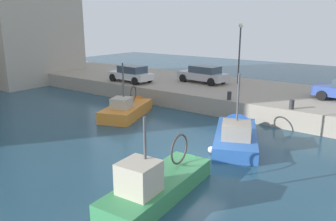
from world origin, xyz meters
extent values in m
plane|color=navy|center=(0.00, 0.00, 0.00)|extent=(80.00, 80.00, 0.00)
cube|color=#9E9384|center=(11.50, 0.00, 0.60)|extent=(9.00, 56.00, 1.20)
cube|color=#2D60B7|center=(3.11, -0.54, 0.00)|extent=(5.69, 4.06, 1.30)
cone|color=#2D60B7|center=(5.84, 0.70, 0.00)|extent=(1.58, 2.05, 1.85)
cube|color=#896B4C|center=(3.11, -0.54, 0.59)|extent=(5.42, 3.83, 0.08)
cube|color=gray|center=(2.28, -0.91, 1.02)|extent=(1.90, 1.85, 0.79)
cylinder|color=#4C4C51|center=(2.68, -0.73, 2.17)|extent=(0.10, 0.10, 3.16)
torus|color=#3F3833|center=(4.46, 0.08, 1.26)|extent=(1.06, 0.54, 1.12)
sphere|color=white|center=(1.19, -0.17, 0.20)|extent=(0.32, 0.32, 0.32)
cube|color=orange|center=(3.56, 7.64, 0.00)|extent=(5.03, 3.51, 1.50)
cone|color=orange|center=(6.05, 8.55, 0.00)|extent=(1.48, 2.03, 1.83)
cube|color=#9E7A51|center=(3.56, 7.64, 0.67)|extent=(4.80, 3.29, 0.08)
cube|color=#B7AD99|center=(2.87, 7.38, 1.07)|extent=(1.51, 1.49, 0.71)
cylinder|color=#4C4C51|center=(3.20, 7.50, 2.14)|extent=(0.10, 0.10, 2.94)
torus|color=#3F3833|center=(4.77, 8.08, 1.30)|extent=(1.00, 0.43, 1.03)
sphere|color=white|center=(1.88, 8.21, 0.22)|extent=(0.32, 0.32, 0.32)
cube|color=#388951|center=(-3.52, -0.64, 0.00)|extent=(5.31, 2.03, 1.37)
cone|color=#388951|center=(-0.57, -0.42, 0.00)|extent=(1.01, 1.55, 1.49)
cube|color=#896B4C|center=(-3.52, -0.64, 0.62)|extent=(5.10, 1.88, 0.08)
cube|color=#B7AD99|center=(-4.65, -0.72, 1.21)|extent=(1.27, 1.28, 1.10)
cylinder|color=#4C4C51|center=(-4.30, -0.70, 1.91)|extent=(0.10, 0.10, 2.58)
torus|color=#3F3833|center=(-2.06, -0.53, 1.34)|extent=(1.23, 0.17, 1.23)
sphere|color=white|center=(-5.14, 0.15, 0.21)|extent=(0.32, 0.32, 0.32)
cube|color=silver|center=(8.47, 11.72, 1.74)|extent=(1.88, 4.06, 0.53)
cube|color=#384756|center=(8.46, 11.53, 2.29)|extent=(1.58, 2.30, 0.58)
cylinder|color=black|center=(7.73, 13.12, 1.52)|extent=(0.26, 0.65, 0.64)
cylinder|color=black|center=(9.38, 13.02, 1.52)|extent=(0.26, 0.65, 0.64)
cylinder|color=black|center=(7.57, 10.43, 1.52)|extent=(0.26, 0.65, 0.64)
cylinder|color=black|center=(9.22, 10.33, 1.52)|extent=(0.26, 0.65, 0.64)
cylinder|color=black|center=(10.74, -2.87, 1.52)|extent=(0.26, 0.65, 0.64)
cylinder|color=black|center=(12.57, -2.99, 1.52)|extent=(0.26, 0.65, 0.64)
cube|color=#B7B7BC|center=(11.79, 6.66, 1.76)|extent=(2.05, 4.33, 0.58)
cube|color=#384756|center=(11.77, 6.45, 2.33)|extent=(1.69, 2.47, 0.55)
cylinder|color=black|center=(11.07, 8.15, 1.52)|extent=(0.28, 0.66, 0.64)
cylinder|color=black|center=(12.75, 8.01, 1.52)|extent=(0.28, 0.66, 0.64)
cylinder|color=black|center=(10.82, 5.31, 1.52)|extent=(0.28, 0.66, 0.64)
cylinder|color=black|center=(12.50, 5.16, 1.52)|extent=(0.28, 0.66, 0.64)
cylinder|color=#2D2D33|center=(7.35, -2.00, 1.48)|extent=(0.28, 0.28, 0.55)
cylinder|color=#2D2D33|center=(7.35, 2.00, 1.48)|extent=(0.28, 0.28, 0.55)
cylinder|color=#38383D|center=(13.00, 4.03, 3.45)|extent=(0.12, 0.12, 4.50)
sphere|color=#F2EACC|center=(13.00, 4.03, 5.85)|extent=(0.36, 0.36, 0.36)
cube|color=#B2A899|center=(7.37, 24.80, 7.15)|extent=(8.88, 6.82, 14.30)
camera|label=1|loc=(-12.09, -7.40, 6.17)|focal=35.64mm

